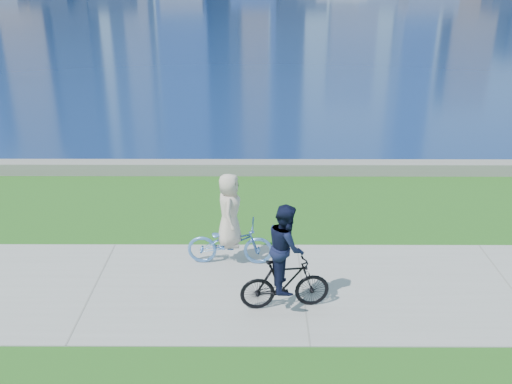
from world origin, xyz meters
TOP-DOWN VIEW (x-y plane):
  - ground at (0.00, 0.00)m, footprint 320.00×320.00m
  - concrete_path at (0.00, 0.00)m, footprint 80.00×3.50m
  - seawall at (0.00, 6.20)m, footprint 90.00×0.50m
  - bay_water at (0.00, 72.00)m, footprint 320.00×131.00m
  - cyclist_woman at (2.57, 0.98)m, footprint 0.66×1.77m
  - cyclist_man at (3.63, -0.63)m, footprint 0.68×1.66m

SIDE VIEW (x-z plane):
  - ground at x=0.00m, z-range 0.00..0.00m
  - bay_water at x=0.00m, z-range 0.00..0.01m
  - concrete_path at x=0.00m, z-range 0.00..0.02m
  - seawall at x=0.00m, z-range 0.00..0.35m
  - cyclist_woman at x=2.57m, z-range -0.23..1.73m
  - cyclist_man at x=3.63m, z-range -0.14..1.88m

